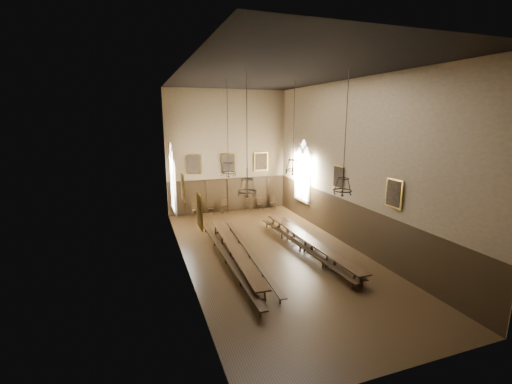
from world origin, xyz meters
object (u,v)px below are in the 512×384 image
chair_7 (273,205)px  chandelier_front_right (343,183)px  chair_3 (225,209)px  chair_6 (260,206)px  bench_right_outer (316,244)px  chandelier_back_right (293,165)px  bench_right_inner (300,247)px  bench_left_inner (249,253)px  chandelier_front_left (247,183)px  chair_1 (195,212)px  table_right (308,245)px  bench_left_outer (226,258)px  chandelier_back_left (228,166)px  table_left (235,253)px  chair_5 (248,207)px  chair_2 (211,210)px

chair_7 → chandelier_front_right: bearing=-86.6°
chair_3 → chair_6: size_ratio=1.11×
bench_right_outer → chair_6: size_ratio=10.39×
chair_6 → chandelier_back_right: (-0.28, -6.27, 4.07)m
bench_right_outer → chair_3: (-2.97, 8.50, 0.03)m
bench_right_inner → bench_right_outer: 1.03m
bench_left_inner → chandelier_back_right: (3.50, 2.44, 4.06)m
bench_left_inner → chandelier_back_right: 5.89m
chair_3 → chandelier_front_left: (-1.74, -10.91, 4.11)m
bench_right_outer → chair_1: bearing=120.9°
table_right → bench_left_outer: bearing=-179.4°
bench_left_inner → chandelier_front_right: 5.90m
bench_left_outer → bench_right_inner: bearing=1.4°
chair_6 → chandelier_back_left: size_ratio=0.18×
chair_3 → chandelier_back_right: (2.61, -6.14, 4.04)m
table_left → chair_6: bearing=62.4°
bench_left_inner → chair_5: chair_5 is taller
chair_2 → bench_right_outer: bearing=-57.8°
chair_5 → chandelier_front_right: size_ratio=0.18×
bench_left_outer → chair_3: size_ratio=10.52×
bench_right_inner → chair_3: chair_3 is taller
table_right → chair_3: bearing=105.4°
bench_right_outer → chair_1: 9.98m
bench_left_outer → chair_7: 10.73m
bench_right_inner → chandelier_front_right: (0.67, -2.60, 3.93)m
chair_5 → chandelier_front_right: (0.74, -11.34, 3.92)m
chair_1 → chandelier_front_left: bearing=-82.5°
chair_7 → chair_6: bearing=-172.8°
table_left → bench_right_outer: 4.62m
chair_1 → chandelier_front_right: size_ratio=0.17×
chair_6 → chandelier_front_right: (-0.26, -11.38, 3.93)m
table_left → chair_2: chair_2 is taller
table_right → chair_3: 9.02m
table_left → chair_3: (1.65, 8.52, -0.06)m
chandelier_back_right → chandelier_front_left: same height
chair_3 → chandelier_back_left: 7.40m
bench_right_inner → chair_3: size_ratio=9.40×
bench_left_inner → chandelier_front_left: size_ratio=1.92×
table_left → chandelier_back_right: chandelier_back_right is taller
table_left → chandelier_back_right: bearing=29.3°
bench_left_outer → chandelier_back_left: size_ratio=2.09×
bench_right_outer → chair_1: size_ratio=10.46×
chair_3 → chair_5: size_ratio=1.08×
bench_left_inner → chair_6: 9.49m
chair_7 → chandelier_front_left: bearing=-107.2°
chair_2 → chandelier_front_right: bearing=-64.9°
chair_5 → chandelier_back_left: chandelier_back_left is taller
chair_3 → chandelier_front_right: chandelier_front_right is taller
chandelier_back_left → chair_5: bearing=63.1°
table_left → chair_6: 9.77m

